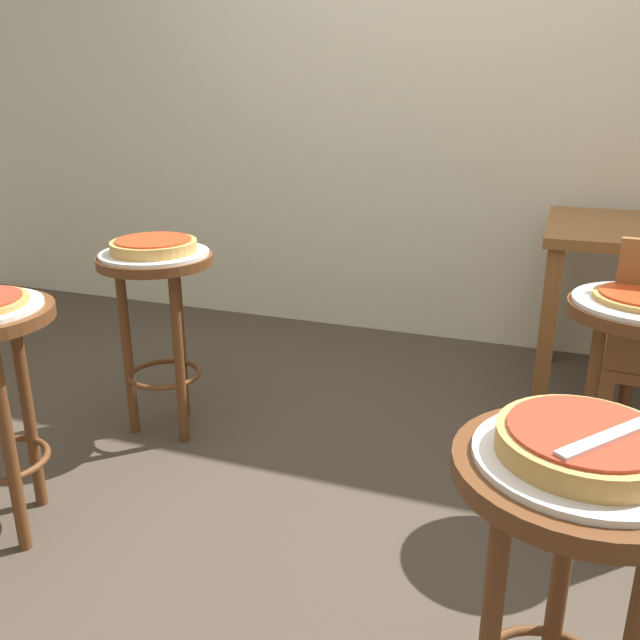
{
  "coord_description": "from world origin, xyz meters",
  "views": [
    {
      "loc": [
        0.6,
        -1.74,
        1.25
      ],
      "look_at": [
        -0.02,
        -0.04,
        0.62
      ],
      "focal_mm": 37.58,
      "sensor_mm": 36.0,
      "label": 1
    }
  ],
  "objects_px": {
    "serving_plate_rear": "(154,254)",
    "stool_leftside": "(636,363)",
    "pizza_foreground": "(585,442)",
    "pizza_rear": "(154,246)",
    "stool_rear": "(158,302)",
    "stool_foreground": "(569,552)",
    "pizza_server_knife": "(609,436)",
    "serving_plate_foreground": "(583,458)"
  },
  "relations": [
    {
      "from": "stool_leftside",
      "to": "stool_rear",
      "type": "xyz_separation_m",
      "value": [
        -1.59,
        0.03,
        0.0
      ]
    },
    {
      "from": "serving_plate_foreground",
      "to": "pizza_rear",
      "type": "xyz_separation_m",
      "value": [
        -1.42,
        0.96,
        0.03
      ]
    },
    {
      "from": "serving_plate_foreground",
      "to": "serving_plate_rear",
      "type": "height_order",
      "value": "same"
    },
    {
      "from": "pizza_server_knife",
      "to": "stool_foreground",
      "type": "bearing_deg",
      "value": 94.67
    },
    {
      "from": "pizza_server_knife",
      "to": "stool_rear",
      "type": "bearing_deg",
      "value": 94.28
    },
    {
      "from": "stool_leftside",
      "to": "pizza_server_knife",
      "type": "bearing_deg",
      "value": -98.29
    },
    {
      "from": "pizza_foreground",
      "to": "stool_leftside",
      "type": "distance_m",
      "value": 0.96
    },
    {
      "from": "stool_foreground",
      "to": "stool_leftside",
      "type": "xyz_separation_m",
      "value": [
        0.17,
        0.93,
        0.0
      ]
    },
    {
      "from": "stool_foreground",
      "to": "pizza_rear",
      "type": "height_order",
      "value": "pizza_rear"
    },
    {
      "from": "stool_leftside",
      "to": "stool_rear",
      "type": "relative_size",
      "value": 1.0
    },
    {
      "from": "stool_foreground",
      "to": "pizza_rear",
      "type": "xyz_separation_m",
      "value": [
        -1.42,
        0.96,
        0.21
      ]
    },
    {
      "from": "pizza_foreground",
      "to": "pizza_rear",
      "type": "xyz_separation_m",
      "value": [
        -1.42,
        0.96,
        0.0
      ]
    },
    {
      "from": "stool_foreground",
      "to": "pizza_foreground",
      "type": "distance_m",
      "value": 0.21
    },
    {
      "from": "serving_plate_rear",
      "to": "pizza_foreground",
      "type": "bearing_deg",
      "value": -34.09
    },
    {
      "from": "stool_rear",
      "to": "serving_plate_rear",
      "type": "height_order",
      "value": "serving_plate_rear"
    },
    {
      "from": "pizza_rear",
      "to": "stool_rear",
      "type": "bearing_deg",
      "value": -14.04
    },
    {
      "from": "pizza_foreground",
      "to": "pizza_server_knife",
      "type": "relative_size",
      "value": 1.25
    },
    {
      "from": "pizza_rear",
      "to": "pizza_server_knife",
      "type": "height_order",
      "value": "pizza_server_knife"
    },
    {
      "from": "stool_foreground",
      "to": "pizza_foreground",
      "type": "bearing_deg",
      "value": 90.0
    },
    {
      "from": "stool_foreground",
      "to": "stool_rear",
      "type": "height_order",
      "value": "same"
    },
    {
      "from": "pizza_foreground",
      "to": "stool_rear",
      "type": "xyz_separation_m",
      "value": [
        -1.42,
        0.96,
        -0.21
      ]
    },
    {
      "from": "stool_foreground",
      "to": "pizza_server_knife",
      "type": "relative_size",
      "value": 3.13
    },
    {
      "from": "stool_leftside",
      "to": "stool_rear",
      "type": "bearing_deg",
      "value": 178.79
    },
    {
      "from": "serving_plate_foreground",
      "to": "pizza_rear",
      "type": "distance_m",
      "value": 1.71
    },
    {
      "from": "stool_rear",
      "to": "pizza_rear",
      "type": "relative_size",
      "value": 2.28
    },
    {
      "from": "stool_rear",
      "to": "serving_plate_rear",
      "type": "relative_size",
      "value": 1.79
    },
    {
      "from": "serving_plate_rear",
      "to": "stool_rear",
      "type": "bearing_deg",
      "value": 0.0
    },
    {
      "from": "stool_foreground",
      "to": "pizza_foreground",
      "type": "height_order",
      "value": "pizza_foreground"
    },
    {
      "from": "serving_plate_foreground",
      "to": "stool_leftside",
      "type": "bearing_deg",
      "value": 79.73
    },
    {
      "from": "stool_foreground",
      "to": "pizza_foreground",
      "type": "relative_size",
      "value": 2.49
    },
    {
      "from": "stool_foreground",
      "to": "stool_rear",
      "type": "bearing_deg",
      "value": 145.91
    },
    {
      "from": "stool_foreground",
      "to": "serving_plate_foreground",
      "type": "height_order",
      "value": "serving_plate_foreground"
    },
    {
      "from": "stool_foreground",
      "to": "pizza_rear",
      "type": "distance_m",
      "value": 1.72
    },
    {
      "from": "stool_foreground",
      "to": "serving_plate_rear",
      "type": "bearing_deg",
      "value": 145.91
    },
    {
      "from": "serving_plate_foreground",
      "to": "pizza_rear",
      "type": "height_order",
      "value": "pizza_rear"
    },
    {
      "from": "serving_plate_rear",
      "to": "pizza_rear",
      "type": "height_order",
      "value": "pizza_rear"
    },
    {
      "from": "pizza_foreground",
      "to": "serving_plate_rear",
      "type": "distance_m",
      "value": 1.71
    },
    {
      "from": "serving_plate_rear",
      "to": "stool_leftside",
      "type": "bearing_deg",
      "value": -1.21
    },
    {
      "from": "serving_plate_foreground",
      "to": "stool_rear",
      "type": "bearing_deg",
      "value": 145.91
    },
    {
      "from": "stool_rear",
      "to": "pizza_server_knife",
      "type": "xyz_separation_m",
      "value": [
        1.45,
        -0.98,
        0.23
      ]
    },
    {
      "from": "serving_plate_foreground",
      "to": "pizza_rear",
      "type": "relative_size",
      "value": 1.14
    },
    {
      "from": "pizza_foreground",
      "to": "pizza_rear",
      "type": "relative_size",
      "value": 0.91
    }
  ]
}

